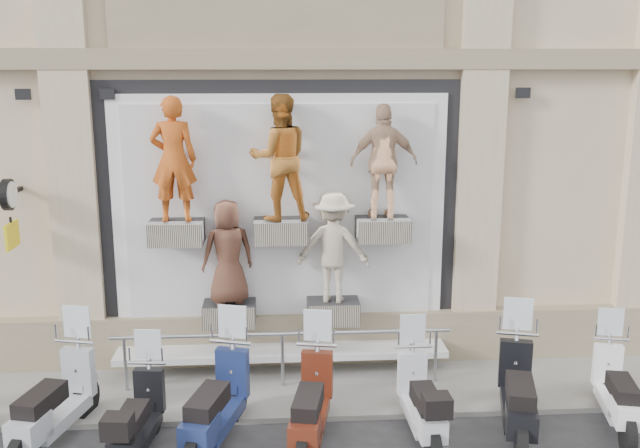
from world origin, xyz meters
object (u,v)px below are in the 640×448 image
at_px(clock_sign_bracket, 9,205).
at_px(scooter_f, 311,388).
at_px(scooter_h, 519,377).
at_px(scooter_i, 618,376).
at_px(guard_rail, 283,362).
at_px(scooter_g, 422,386).
at_px(scooter_d, 137,405).
at_px(scooter_c, 53,385).
at_px(scooter_e, 216,387).

relative_size(clock_sign_bracket, scooter_f, 0.51).
height_order(scooter_h, scooter_i, scooter_h).
bearing_deg(clock_sign_bracket, guard_rail, -6.84).
bearing_deg(scooter_g, clock_sign_bracket, 158.98).
xyz_separation_m(guard_rail, scooter_d, (-1.79, -1.79, 0.27)).
relative_size(clock_sign_bracket, scooter_g, 0.55).
xyz_separation_m(scooter_c, scooter_d, (1.11, -0.42, -0.09)).
distance_m(scooter_d, scooter_i, 6.23).
distance_m(guard_rail, clock_sign_bracket, 4.57).
xyz_separation_m(scooter_c, scooter_g, (4.67, -0.17, -0.08)).
bearing_deg(scooter_e, scooter_f, 13.78).
bearing_deg(guard_rail, scooter_h, -27.13).
bearing_deg(clock_sign_bracket, scooter_g, -19.54).
xyz_separation_m(guard_rail, scooter_e, (-0.85, -1.58, 0.38)).
relative_size(scooter_c, scooter_d, 1.12).
bearing_deg(scooter_h, scooter_i, 20.94).
bearing_deg(scooter_i, scooter_e, -165.76).
bearing_deg(scooter_e, scooter_c, -169.87).
height_order(scooter_c, scooter_f, scooter_c).
distance_m(clock_sign_bracket, scooter_g, 6.35).
bearing_deg(scooter_d, scooter_h, 8.64).
distance_m(guard_rail, scooter_f, 1.69).
xyz_separation_m(scooter_e, scooter_h, (3.88, 0.03, 0.00)).
distance_m(scooter_c, scooter_h, 5.93).
relative_size(scooter_c, scooter_e, 0.98).
bearing_deg(scooter_f, scooter_c, -173.63).
xyz_separation_m(guard_rail, scooter_f, (0.34, -1.62, 0.34)).
distance_m(guard_rail, scooter_i, 4.65).
relative_size(scooter_f, scooter_g, 1.07).
bearing_deg(scooter_g, scooter_f, -178.38).
bearing_deg(scooter_h, scooter_g, -165.53).
height_order(clock_sign_bracket, scooter_h, clock_sign_bracket).
distance_m(scooter_g, scooter_i, 2.66).
relative_size(scooter_e, scooter_h, 1.00).
bearing_deg(scooter_h, scooter_f, -163.69).
xyz_separation_m(guard_rail, clock_sign_bracket, (-3.90, 0.47, 2.34)).
height_order(scooter_d, scooter_e, scooter_e).
relative_size(scooter_c, scooter_h, 0.98).
height_order(clock_sign_bracket, scooter_f, clock_sign_bracket).
relative_size(scooter_d, scooter_g, 0.98).
height_order(guard_rail, scooter_g, scooter_g).
relative_size(scooter_d, scooter_h, 0.87).
relative_size(scooter_f, scooter_i, 1.09).
relative_size(clock_sign_bracket, scooter_e, 0.49).
relative_size(scooter_c, scooter_f, 1.03).
bearing_deg(clock_sign_bracket, scooter_h, -16.24).
relative_size(scooter_g, scooter_i, 1.01).
xyz_separation_m(guard_rail, scooter_c, (-2.90, -1.37, 0.36)).
xyz_separation_m(clock_sign_bracket, scooter_e, (3.05, -2.04, -1.96)).
xyz_separation_m(scooter_g, scooter_i, (2.66, 0.14, -0.01)).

